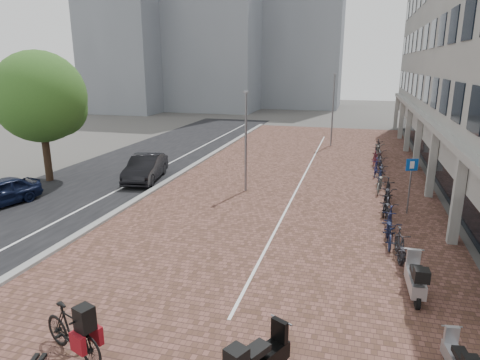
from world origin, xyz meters
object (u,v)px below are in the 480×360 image
at_px(scooter_mid, 261,358).
at_px(car_dark, 146,168).
at_px(scooter_front, 416,277).
at_px(parking_sign, 411,177).
at_px(hero_bike, 72,331).
at_px(scooter_back, 458,359).

bearing_deg(scooter_mid, car_dark, 153.15).
xyz_separation_m(scooter_front, scooter_mid, (-3.50, -4.53, -0.00)).
bearing_deg(parking_sign, scooter_mid, -128.22).
relative_size(scooter_front, scooter_mid, 1.01).
bearing_deg(car_dark, parking_sign, -19.37).
bearing_deg(scooter_front, scooter_mid, -129.75).
relative_size(hero_bike, scooter_back, 1.53).
bearing_deg(parking_sign, hero_bike, -143.92).
relative_size(hero_bike, scooter_mid, 1.20).
xyz_separation_m(hero_bike, scooter_front, (7.83, 4.83, -0.03)).
xyz_separation_m(scooter_mid, parking_sign, (4.00, 11.97, 1.09)).
relative_size(car_dark, scooter_mid, 2.48).
bearing_deg(hero_bike, car_dark, 41.98).
bearing_deg(scooter_mid, hero_bike, -148.40).
distance_m(car_dark, hero_bike, 15.39).
distance_m(scooter_front, scooter_back, 3.33).
bearing_deg(parking_sign, scooter_back, -109.75).
distance_m(scooter_back, parking_sign, 10.80).
bearing_deg(car_dark, scooter_mid, -65.57).
height_order(scooter_mid, parking_sign, parking_sign).
bearing_deg(scooter_front, parking_sign, 84.14).
bearing_deg(scooter_mid, scooter_back, 44.86).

